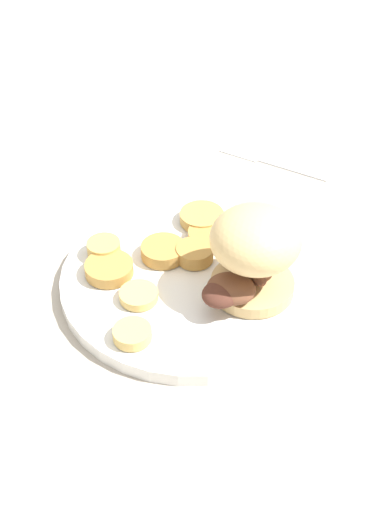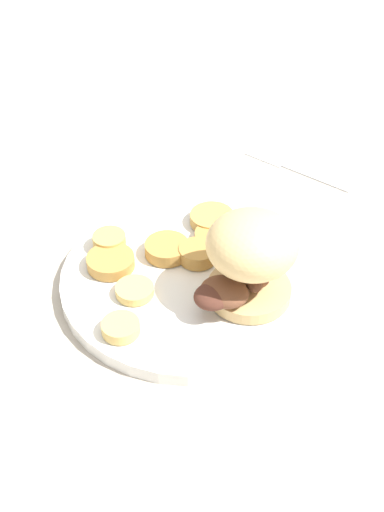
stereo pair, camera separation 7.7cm
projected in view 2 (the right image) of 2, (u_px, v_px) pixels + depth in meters
The scene contains 12 objects.
ground_plane at pixel (192, 285), 0.80m from camera, with size 4.00×4.00×0.00m, color #B2A899.
dinner_plate at pixel (192, 278), 0.79m from camera, with size 0.29×0.29×0.02m.
sandwich at pixel (248, 258), 0.73m from camera, with size 0.11×0.12×0.10m.
potato_round_0 at pixel (167, 249), 0.81m from camera, with size 0.05×0.05×0.01m, color #BC8942.
potato_round_1 at pixel (198, 254), 0.80m from camera, with size 0.04×0.04×0.02m, color #BC8942.
potato_round_2 at pixel (111, 262), 0.79m from camera, with size 0.05×0.05×0.01m, color #BC8942.
potato_round_3 at pixel (212, 218), 0.85m from camera, with size 0.05×0.05×0.01m, color tan.
potato_round_4 at pixel (217, 236), 0.83m from camera, with size 0.05×0.05×0.01m, color #BC8942.
potato_round_5 at pixel (109, 241), 0.82m from camera, with size 0.04×0.04×0.02m, color tan.
potato_round_6 at pixel (121, 327), 0.72m from camera, with size 0.04×0.04×0.01m, color #DBB766.
potato_round_7 at pixel (135, 290), 0.76m from camera, with size 0.04×0.04×0.01m, color #DBB766.
fork at pixel (296, 168), 0.98m from camera, with size 0.14×0.11×0.00m.
Camera 2 is at (-0.02, 0.59, 0.54)m, focal length 50.00 mm.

